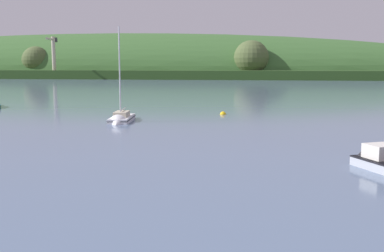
# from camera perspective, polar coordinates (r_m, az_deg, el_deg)

# --- Properties ---
(far_shoreline_hill) EXTENTS (550.29, 121.13, 45.06)m
(far_shoreline_hill) POSITION_cam_1_polar(r_m,az_deg,el_deg) (243.70, -9.67, 6.22)
(far_shoreline_hill) COLOR #27431B
(far_shoreline_hill) RESTS_ON ground
(dockside_crane) EXTENTS (3.95, 12.81, 18.47)m
(dockside_crane) POSITION_cam_1_polar(r_m,az_deg,el_deg) (209.68, -17.05, 8.10)
(dockside_crane) COLOR #4C4C51
(dockside_crane) RESTS_ON ground
(sailboat_near_mooring) EXTENTS (2.48, 7.27, 11.72)m
(sailboat_near_mooring) POSITION_cam_1_polar(r_m,az_deg,el_deg) (51.81, -8.99, 0.65)
(sailboat_near_mooring) COLOR white
(sailboat_near_mooring) RESTS_ON ground
(mooring_buoy_foreground) EXTENTS (0.78, 0.78, 0.86)m
(mooring_buoy_foreground) POSITION_cam_1_polar(r_m,az_deg,el_deg) (58.88, 3.93, 1.47)
(mooring_buoy_foreground) COLOR yellow
(mooring_buoy_foreground) RESTS_ON ground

